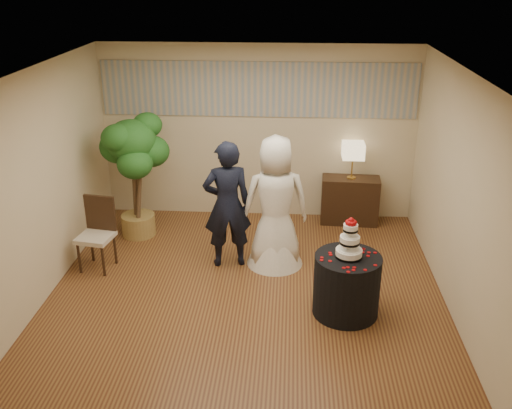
# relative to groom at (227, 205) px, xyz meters

# --- Properties ---
(floor) EXTENTS (5.00, 5.00, 0.00)m
(floor) POSITION_rel_groom_xyz_m (0.31, -0.73, -0.89)
(floor) COLOR brown
(floor) RESTS_ON ground
(ceiling) EXTENTS (5.00, 5.00, 0.00)m
(ceiling) POSITION_rel_groom_xyz_m (0.31, -0.73, 1.91)
(ceiling) COLOR white
(ceiling) RESTS_ON wall_back
(wall_back) EXTENTS (5.00, 0.06, 2.80)m
(wall_back) POSITION_rel_groom_xyz_m (0.31, 1.77, 0.51)
(wall_back) COLOR beige
(wall_back) RESTS_ON ground
(wall_front) EXTENTS (5.00, 0.06, 2.80)m
(wall_front) POSITION_rel_groom_xyz_m (0.31, -3.23, 0.51)
(wall_front) COLOR beige
(wall_front) RESTS_ON ground
(wall_left) EXTENTS (0.06, 5.00, 2.80)m
(wall_left) POSITION_rel_groom_xyz_m (-2.19, -0.73, 0.51)
(wall_left) COLOR beige
(wall_left) RESTS_ON ground
(wall_right) EXTENTS (0.06, 5.00, 2.80)m
(wall_right) POSITION_rel_groom_xyz_m (2.81, -0.73, 0.51)
(wall_right) COLOR beige
(wall_right) RESTS_ON ground
(mural_border) EXTENTS (4.90, 0.02, 0.85)m
(mural_border) POSITION_rel_groom_xyz_m (0.31, 1.75, 1.21)
(mural_border) COLOR #999992
(mural_border) RESTS_ON wall_back
(groom) EXTENTS (0.73, 0.57, 1.79)m
(groom) POSITION_rel_groom_xyz_m (0.00, 0.00, 0.00)
(groom) COLOR black
(groom) RESTS_ON floor
(bride) EXTENTS (1.01, 0.90, 1.85)m
(bride) POSITION_rel_groom_xyz_m (0.65, 0.05, 0.03)
(bride) COLOR white
(bride) RESTS_ON floor
(cake_table) EXTENTS (1.00, 1.00, 0.76)m
(cake_table) POSITION_rel_groom_xyz_m (1.54, -1.13, -0.52)
(cake_table) COLOR black
(cake_table) RESTS_ON floor
(wedding_cake) EXTENTS (0.31, 0.31, 0.50)m
(wedding_cake) POSITION_rel_groom_xyz_m (1.54, -1.13, 0.11)
(wedding_cake) COLOR white
(wedding_cake) RESTS_ON cake_table
(console) EXTENTS (0.93, 0.45, 0.76)m
(console) POSITION_rel_groom_xyz_m (1.81, 1.52, -0.51)
(console) COLOR black
(console) RESTS_ON floor
(table_lamp) EXTENTS (0.34, 0.34, 0.58)m
(table_lamp) POSITION_rel_groom_xyz_m (1.81, 1.52, 0.15)
(table_lamp) COLOR #CAB485
(table_lamp) RESTS_ON console
(ficus_tree) EXTENTS (1.08, 1.08, 1.93)m
(ficus_tree) POSITION_rel_groom_xyz_m (-1.49, 0.83, 0.07)
(ficus_tree) COLOR #225A1E
(ficus_tree) RESTS_ON floor
(side_chair) EXTENTS (0.53, 0.55, 1.00)m
(side_chair) POSITION_rel_groom_xyz_m (-1.78, -0.25, -0.39)
(side_chair) COLOR black
(side_chair) RESTS_ON floor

